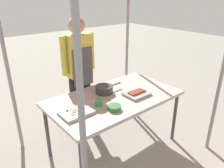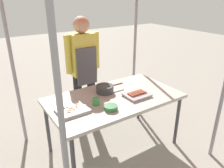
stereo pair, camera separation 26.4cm
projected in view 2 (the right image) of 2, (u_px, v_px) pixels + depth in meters
ground_plane at (114, 147)px, 2.96m from camera, size 18.00×18.00×0.00m
stall_table at (114, 101)px, 2.68m from camera, size 1.60×0.90×0.75m
tray_grilled_sausages at (137, 95)px, 2.67m from camera, size 0.30×0.25×0.05m
tray_meat_skewers at (72, 110)px, 2.33m from camera, size 0.33×0.27×0.04m
cooking_wok at (105, 89)px, 2.76m from camera, size 0.38×0.22×0.09m
condiment_bowl at (111, 108)px, 2.37m from camera, size 0.15×0.15×0.05m
drink_cup_near_edge at (96, 102)px, 2.46m from camera, size 0.08×0.08×0.08m
vendor_woman at (83, 65)px, 3.11m from camera, size 0.52×0.23×1.64m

